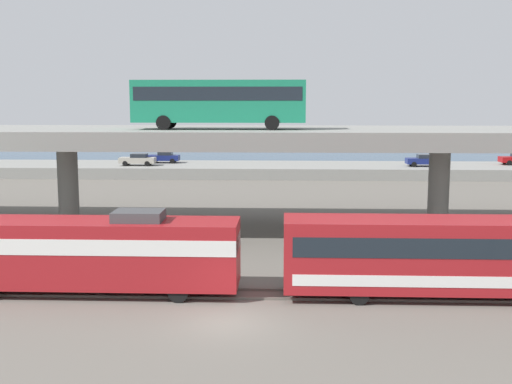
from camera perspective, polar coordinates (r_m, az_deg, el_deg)
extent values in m
plane|color=#605B54|center=(28.28, -2.47, -11.51)|extent=(260.00, 260.00, 0.00)
cube|color=#59544C|center=(31.33, -1.96, -9.41)|extent=(110.00, 0.12, 0.12)
cube|color=#59544C|center=(32.76, -1.76, -8.62)|extent=(110.00, 0.12, 0.12)
cube|color=maroon|center=(32.84, -14.61, -5.19)|extent=(14.80, 3.00, 3.20)
cube|color=silver|center=(32.71, -14.65, -4.21)|extent=(14.80, 3.04, 0.77)
cube|color=#3F3F42|center=(31.82, -10.38, -2.08)|extent=(2.40, 1.80, 0.50)
cylinder|color=black|center=(36.03, -20.99, -6.91)|extent=(0.96, 0.18, 0.96)
cylinder|color=black|center=(30.94, -6.93, -8.88)|extent=(0.96, 0.18, 0.96)
cylinder|color=black|center=(33.50, -6.18, -7.53)|extent=(0.96, 0.18, 0.96)
cube|color=maroon|center=(33.01, 20.41, -5.23)|extent=(20.25, 3.00, 3.40)
cube|color=black|center=(32.88, 20.46, -4.19)|extent=(19.44, 3.04, 0.95)
cube|color=silver|center=(33.24, 20.33, -6.83)|extent=(19.44, 3.04, 0.54)
cylinder|color=black|center=(30.76, 9.16, -9.06)|extent=(0.92, 0.18, 0.92)
cylinder|color=black|center=(33.33, 8.61, -7.69)|extent=(0.92, 0.18, 0.92)
cube|color=gray|center=(46.66, -0.44, 4.89)|extent=(96.00, 11.94, 1.26)
cylinder|color=gray|center=(49.59, -16.33, 0.41)|extent=(1.50, 1.50, 6.22)
cylinder|color=gray|center=(48.30, 15.90, 0.23)|extent=(1.50, 1.50, 6.22)
cube|color=#197A56|center=(45.27, -3.29, 8.04)|extent=(12.00, 2.55, 2.90)
cube|color=black|center=(45.28, -3.30, 8.70)|extent=(11.52, 2.59, 0.93)
cube|color=black|center=(45.08, 4.33, 8.47)|extent=(0.08, 2.30, 1.74)
cylinder|color=black|center=(46.29, 1.48, 6.26)|extent=(1.00, 0.26, 1.00)
cylinder|color=black|center=(43.87, 1.43, 6.15)|extent=(1.00, 0.26, 1.00)
cylinder|color=black|center=(47.01, -7.68, 6.22)|extent=(1.00, 0.26, 1.00)
cylinder|color=black|center=(44.63, -8.22, 6.11)|extent=(1.00, 0.26, 1.00)
cube|color=#0C4C26|center=(41.92, -21.22, -3.51)|extent=(2.00, 2.30, 2.00)
cylinder|color=black|center=(43.21, -20.93, -4.51)|extent=(0.88, 0.28, 0.88)
cube|color=gray|center=(82.04, 0.78, 1.98)|extent=(76.68, 10.92, 1.37)
cylinder|color=black|center=(86.89, 21.57, 2.42)|extent=(0.64, 0.20, 0.64)
cylinder|color=black|center=(88.57, 21.19, 2.54)|extent=(0.64, 0.20, 0.64)
cube|color=navy|center=(82.27, 14.62, 2.68)|extent=(4.19, 1.86, 0.70)
cube|color=#1E232B|center=(82.26, 14.78, 3.09)|extent=(1.84, 1.64, 0.48)
cylinder|color=black|center=(81.17, 13.85, 2.39)|extent=(0.64, 0.20, 0.64)
cylinder|color=black|center=(82.90, 13.61, 2.51)|extent=(0.64, 0.20, 0.64)
cylinder|color=black|center=(81.73, 15.63, 2.36)|extent=(0.64, 0.20, 0.64)
cylinder|color=black|center=(83.44, 15.36, 2.49)|extent=(0.64, 0.20, 0.64)
cube|color=#9E998C|center=(82.01, -10.47, 2.79)|extent=(4.47, 1.75, 0.70)
cube|color=#1E232B|center=(81.91, -10.33, 3.20)|extent=(1.97, 1.54, 0.48)
cylinder|color=black|center=(81.56, -11.55, 2.49)|extent=(0.64, 0.20, 0.64)
cylinder|color=black|center=(83.16, -11.27, 2.60)|extent=(0.64, 0.20, 0.64)
cylinder|color=black|center=(80.94, -9.64, 2.49)|extent=(0.64, 0.20, 0.64)
cylinder|color=black|center=(82.55, -9.40, 2.61)|extent=(0.64, 0.20, 0.64)
cube|color=navy|center=(84.98, -8.18, 3.03)|extent=(4.03, 1.79, 0.70)
cube|color=#1E232B|center=(84.89, -8.06, 3.43)|extent=(1.78, 1.57, 0.48)
cylinder|color=black|center=(84.42, -9.12, 2.74)|extent=(0.64, 0.20, 0.64)
cylinder|color=black|center=(86.08, -8.90, 2.84)|extent=(0.64, 0.20, 0.64)
cylinder|color=black|center=(83.95, -7.45, 2.74)|extent=(0.64, 0.20, 0.64)
cylinder|color=black|center=(85.62, -7.25, 2.85)|extent=(0.64, 0.20, 0.64)
cube|color=navy|center=(104.98, 1.14, 2.96)|extent=(140.00, 36.00, 0.01)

